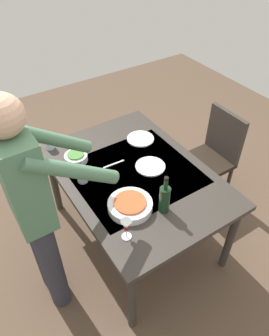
{
  "coord_description": "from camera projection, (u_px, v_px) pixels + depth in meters",
  "views": [
    {
      "loc": [
        -1.48,
        0.96,
        2.36
      ],
      "look_at": [
        0.0,
        0.0,
        0.8
      ],
      "focal_mm": 34.03,
      "sensor_mm": 36.0,
      "label": 1
    }
  ],
  "objects": [
    {
      "name": "person_server",
      "position": [
        34.0,
        205.0,
        1.87
      ],
      "size": [
        0.42,
        0.61,
        1.69
      ],
      "color": "#2D2D38",
      "rests_on": "ground_plane"
    },
    {
      "name": "dinner_plate_near",
      "position": [
        150.0,
        166.0,
        2.44
      ],
      "size": [
        0.23,
        0.23,
        0.01
      ],
      "primitive_type": "cylinder",
      "color": "silver",
      "rests_on": "dining_table"
    },
    {
      "name": "side_bowl_salad",
      "position": [
        76.0,
        157.0,
        2.48
      ],
      "size": [
        0.18,
        0.18,
        0.07
      ],
      "color": "silver",
      "rests_on": "dining_table"
    },
    {
      "name": "wine_glass_left",
      "position": [
        126.0,
        226.0,
        1.89
      ],
      "size": [
        0.07,
        0.07,
        0.15
      ],
      "color": "white",
      "rests_on": "dining_table"
    },
    {
      "name": "dining_table",
      "position": [
        134.0,
        180.0,
        2.44
      ],
      "size": [
        1.45,
        1.03,
        0.75
      ],
      "color": "#332D28",
      "rests_on": "ground_plane"
    },
    {
      "name": "serving_bowl_pasta",
      "position": [
        130.0,
        205.0,
        2.11
      ],
      "size": [
        0.3,
        0.3,
        0.07
      ],
      "color": "silver",
      "rests_on": "dining_table"
    },
    {
      "name": "ground_plane",
      "position": [
        134.0,
        233.0,
        2.89
      ],
      "size": [
        6.0,
        6.0,
        0.0
      ],
      "primitive_type": "plane",
      "color": "brown"
    },
    {
      "name": "water_cup_near_right",
      "position": [
        49.0,
        143.0,
        2.59
      ],
      "size": [
        0.07,
        0.07,
        0.1
      ],
      "primitive_type": "cylinder",
      "color": "silver",
      "rests_on": "dining_table"
    },
    {
      "name": "dinner_plate_far",
      "position": [
        140.0,
        139.0,
        2.71
      ],
      "size": [
        0.23,
        0.23,
        0.01
      ],
      "primitive_type": "cylinder",
      "color": "silver",
      "rests_on": "dining_table"
    },
    {
      "name": "wine_bottle",
      "position": [
        165.0,
        198.0,
        2.05
      ],
      "size": [
        0.07,
        0.07,
        0.3
      ],
      "color": "black",
      "rests_on": "dining_table"
    },
    {
      "name": "table_fork",
      "position": [
        114.0,
        164.0,
        2.47
      ],
      "size": [
        0.02,
        0.18,
        0.0
      ],
      "primitive_type": "cube",
      "rotation": [
        0.0,
        0.0,
        -0.04
      ],
      "color": "silver",
      "rests_on": "dining_table"
    },
    {
      "name": "chair_near",
      "position": [
        214.0,
        152.0,
        2.92
      ],
      "size": [
        0.4,
        0.4,
        0.91
      ],
      "color": "black",
      "rests_on": "ground_plane"
    },
    {
      "name": "water_cup_near_left",
      "position": [
        82.0,
        176.0,
        2.3
      ],
      "size": [
        0.08,
        0.08,
        0.09
      ],
      "primitive_type": "cylinder",
      "color": "silver",
      "rests_on": "dining_table"
    }
  ]
}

